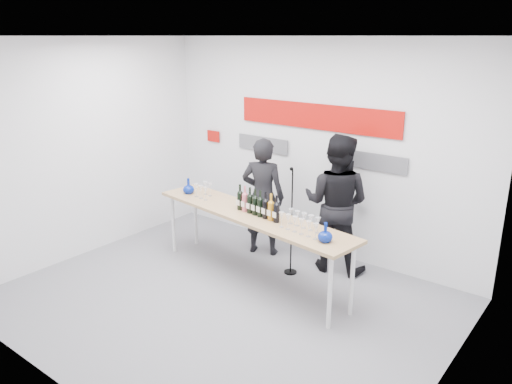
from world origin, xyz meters
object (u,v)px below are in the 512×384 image
at_px(presenter_left, 263,197).
at_px(presenter_right, 336,203).
at_px(mic_stand, 291,242).
at_px(tasting_table, 251,218).

bearing_deg(presenter_left, presenter_right, 168.41).
relative_size(presenter_right, mic_stand, 1.26).
bearing_deg(mic_stand, tasting_table, -119.92).
xyz_separation_m(presenter_left, presenter_right, (1.06, 0.17, 0.08)).
relative_size(presenter_left, presenter_right, 0.92).
height_order(presenter_right, mic_stand, presenter_right).
height_order(presenter_left, mic_stand, presenter_left).
bearing_deg(tasting_table, presenter_left, 124.91).
distance_m(presenter_left, mic_stand, 0.86).
xyz_separation_m(tasting_table, presenter_right, (0.68, 0.93, 0.08)).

